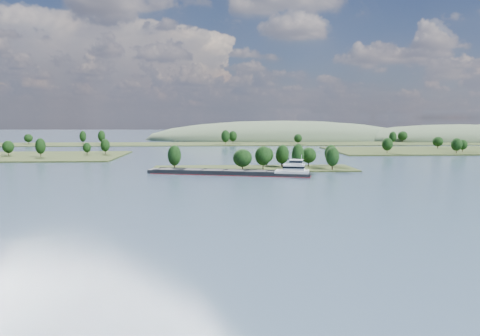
{
  "coord_description": "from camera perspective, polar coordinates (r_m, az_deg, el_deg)",
  "views": [
    {
      "loc": [
        -19.29,
        -49.62,
        25.39
      ],
      "look_at": [
        -9.46,
        130.0,
        6.0
      ],
      "focal_mm": 35.0,
      "sensor_mm": 36.0,
      "label": 1
    }
  ],
  "objects": [
    {
      "name": "hill_west",
      "position": [
        555.88,
        5.08,
        3.51
      ],
      "size": [
        320.0,
        160.0,
        44.0
      ],
      "primitive_type": "ellipsoid",
      "color": "#42563B",
      "rests_on": "ground"
    },
    {
      "name": "back_shoreline",
      "position": [
        450.9,
        0.43,
        3.01
      ],
      "size": [
        900.0,
        60.0,
        14.93
      ],
      "color": "#283417",
      "rests_on": "ground"
    },
    {
      "name": "ground",
      "position": [
        172.59,
        3.32,
        -2.32
      ],
      "size": [
        1800.0,
        1800.0,
        0.0
      ],
      "primitive_type": "plane",
      "color": "#374E60",
      "rests_on": "ground"
    },
    {
      "name": "tree_island",
      "position": [
        231.17,
        3.23,
        0.8
      ],
      "size": [
        100.0,
        30.84,
        13.79
      ],
      "color": "#283417",
      "rests_on": "ground"
    },
    {
      "name": "hill_east",
      "position": [
        590.46,
        25.14,
        3.11
      ],
      "size": [
        260.0,
        140.0,
        36.0
      ],
      "primitive_type": "ellipsoid",
      "color": "#42563B",
      "rests_on": "ground"
    },
    {
      "name": "cargo_barge",
      "position": [
        208.71,
        -0.05,
        -0.49
      ],
      "size": [
        73.65,
        27.58,
        10.0
      ],
      "color": "black",
      "rests_on": "ground"
    }
  ]
}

